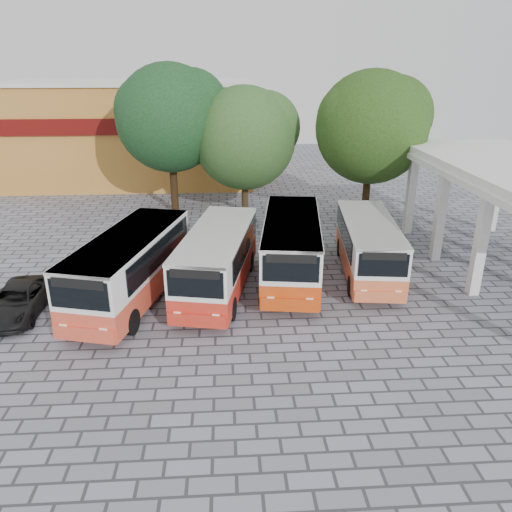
{
  "coord_description": "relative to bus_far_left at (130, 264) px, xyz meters",
  "views": [
    {
      "loc": [
        -3.24,
        -17.97,
        9.93
      ],
      "look_at": [
        -1.9,
        3.3,
        1.5
      ],
      "focal_mm": 35.0,
      "sensor_mm": 36.0,
      "label": 1
    }
  ],
  "objects": [
    {
      "name": "tree_left",
      "position": [
        0.72,
        13.9,
        4.82
      ],
      "size": [
        7.37,
        7.02,
        9.84
      ],
      "color": "#301E0F",
      "rests_on": "ground"
    },
    {
      "name": "bus_far_left",
      "position": [
        0.0,
        0.0,
        0.0
      ],
      "size": [
        4.54,
        8.82,
        3.01
      ],
      "rotation": [
        0.0,
        0.0,
        -0.25
      ],
      "color": "#D7452B",
      "rests_on": "ground"
    },
    {
      "name": "ground",
      "position": [
        7.38,
        -2.08,
        -1.74
      ],
      "size": [
        90.0,
        90.0,
        0.0
      ],
      "primitive_type": "plane",
      "color": "slate",
      "rests_on": "ground"
    },
    {
      "name": "bus_centre_left",
      "position": [
        3.73,
        0.71,
        -0.07
      ],
      "size": [
        3.93,
        8.37,
        2.88
      ],
      "rotation": [
        0.0,
        0.0,
        -0.2
      ],
      "color": "red",
      "rests_on": "ground"
    },
    {
      "name": "tree_middle",
      "position": [
        5.56,
        13.27,
        3.57
      ],
      "size": [
        7.09,
        6.75,
        8.46
      ],
      "color": "#3E2B17",
      "rests_on": "ground"
    },
    {
      "name": "parked_car",
      "position": [
        -4.55,
        -0.97,
        -1.12
      ],
      "size": [
        2.08,
        4.47,
        1.24
      ],
      "primitive_type": "imported",
      "rotation": [
        0.0,
        0.0,
        -0.01
      ],
      "color": "black",
      "rests_on": "ground"
    },
    {
      "name": "tree_right",
      "position": [
        13.25,
        10.68,
        4.53
      ],
      "size": [
        7.21,
        6.87,
        9.48
      ],
      "color": "#312210",
      "rests_on": "ground"
    },
    {
      "name": "shophouse_block",
      "position": [
        -3.62,
        23.91,
        2.42
      ],
      "size": [
        20.4,
        10.4,
        8.3
      ],
      "color": "#B5772D",
      "rests_on": "ground"
    },
    {
      "name": "bus_centre_right",
      "position": [
        7.21,
        1.93,
        0.0
      ],
      "size": [
        3.66,
        8.65,
        3.01
      ],
      "rotation": [
        0.0,
        0.0,
        -0.14
      ],
      "color": "#C93B09",
      "rests_on": "ground"
    },
    {
      "name": "bus_far_right",
      "position": [
        10.99,
        2.19,
        -0.15
      ],
      "size": [
        3.2,
        7.87,
        2.75
      ],
      "rotation": [
        0.0,
        0.0,
        -0.12
      ],
      "color": "#DD6236",
      "rests_on": "ground"
    }
  ]
}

